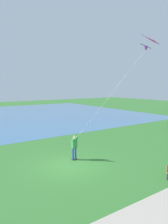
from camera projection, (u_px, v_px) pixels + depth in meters
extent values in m
plane|color=#33702D|center=(70.00, 165.00, 13.80)|extent=(120.00, 120.00, 0.00)
cube|color=teal|center=(15.00, 116.00, 36.82)|extent=(36.00, 44.00, 0.01)
cube|color=#232328|center=(76.00, 159.00, 14.93)|extent=(0.25, 0.15, 0.06)
cylinder|color=#2D4C8E|center=(75.00, 153.00, 14.89)|extent=(0.14, 0.14, 0.82)
cube|color=#232328|center=(73.00, 160.00, 14.76)|extent=(0.25, 0.15, 0.06)
cylinder|color=#2D4C8E|center=(73.00, 154.00, 14.73)|extent=(0.14, 0.14, 0.82)
cube|color=#38894C|center=(74.00, 144.00, 14.72)|extent=(0.28, 0.43, 0.60)
sphere|color=beige|center=(74.00, 137.00, 14.66)|extent=(0.22, 0.22, 0.22)
ellipsoid|color=#4C3319|center=(74.00, 137.00, 14.67)|extent=(0.26, 0.26, 0.13)
cylinder|color=#38894C|center=(77.00, 138.00, 14.57)|extent=(0.56, 0.27, 0.43)
cylinder|color=#38894C|center=(75.00, 138.00, 14.45)|extent=(0.49, 0.42, 0.43)
sphere|color=beige|center=(78.00, 137.00, 14.38)|extent=(0.10, 0.10, 0.10)
pyramid|color=#E02D9E|center=(139.00, 42.00, 10.37)|extent=(1.25, 1.76, 0.51)
cone|color=purple|center=(146.00, 49.00, 10.20)|extent=(0.25, 0.25, 0.22)
cylinder|color=black|center=(146.00, 46.00, 10.18)|extent=(0.52, 1.44, 0.02)
cylinder|color=silver|center=(106.00, 101.00, 12.29)|extent=(4.90, 0.84, 5.26)
cube|color=#2D2D33|center=(168.00, 176.00, 11.58)|extent=(0.06, 0.06, 0.45)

